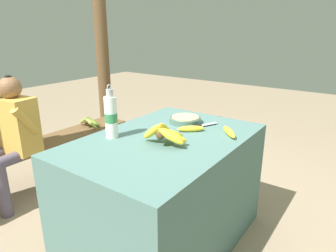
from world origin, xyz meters
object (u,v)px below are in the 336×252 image
object	(u,v)px
support_post_far	(101,40)
serving_bowl	(185,119)
seated_vendor	(11,132)
banana_bunch_ripe	(164,133)
banana_bunch_green	(89,121)
knife	(202,125)
loose_banana_side	(191,129)
wooden_bench	(45,149)
loose_banana_front	(229,132)
water_bottle	(111,116)

from	to	relation	value
support_post_far	serving_bowl	bearing A→B (deg)	-113.32
serving_bowl	seated_vendor	bearing A→B (deg)	117.38
banana_bunch_ripe	support_post_far	size ratio (longest dim) A/B	0.12
serving_bowl	support_post_far	bearing A→B (deg)	66.68
banana_bunch_green	serving_bowl	bearing A→B (deg)	-97.83
knife	seated_vendor	size ratio (longest dim) A/B	0.17
serving_bowl	loose_banana_side	size ratio (longest dim) A/B	1.38
knife	support_post_far	distance (m)	1.88
banana_bunch_ripe	serving_bowl	bearing A→B (deg)	16.80
knife	seated_vendor	bearing A→B (deg)	138.49
wooden_bench	seated_vendor	distance (m)	0.38
loose_banana_front	knife	distance (m)	0.22
serving_bowl	support_post_far	size ratio (longest dim) A/B	0.09
banana_bunch_ripe	loose_banana_side	size ratio (longest dim) A/B	1.86
banana_bunch_ripe	water_bottle	world-z (taller)	water_bottle
seated_vendor	support_post_far	world-z (taller)	support_post_far
wooden_bench	banana_bunch_green	world-z (taller)	banana_bunch_green
loose_banana_front	loose_banana_side	distance (m)	0.25
banana_bunch_ripe	knife	world-z (taller)	banana_bunch_ripe
loose_banana_front	wooden_bench	distance (m)	1.70
banana_bunch_ripe	loose_banana_front	distance (m)	0.44
loose_banana_side	seated_vendor	bearing A→B (deg)	109.88
banana_bunch_ripe	wooden_bench	xyz separation A→B (m)	(0.08, 1.39, -0.46)
water_bottle	loose_banana_side	bearing A→B (deg)	-42.24
water_bottle	wooden_bench	xyz separation A→B (m)	(0.17, 1.06, -0.52)
banana_bunch_green	loose_banana_front	bearing A→B (deg)	-98.04
banana_bunch_green	seated_vendor	bearing A→B (deg)	-177.13
water_bottle	loose_banana_front	world-z (taller)	water_bottle
serving_bowl	loose_banana_front	bearing A→B (deg)	-98.76
loose_banana_front	banana_bunch_green	distance (m)	1.67
loose_banana_front	banana_bunch_green	bearing A→B (deg)	81.96
loose_banana_side	banana_bunch_green	distance (m)	1.46
serving_bowl	wooden_bench	xyz separation A→B (m)	(-0.35, 1.26, -0.41)
water_bottle	knife	xyz separation A→B (m)	(0.50, -0.35, -0.12)
wooden_bench	seated_vendor	world-z (taller)	seated_vendor
serving_bowl	water_bottle	size ratio (longest dim) A/B	0.68
loose_banana_front	banana_bunch_green	world-z (taller)	loose_banana_front
banana_bunch_ripe	serving_bowl	world-z (taller)	banana_bunch_ripe
seated_vendor	banana_bunch_green	bearing A→B (deg)	175.22
serving_bowl	banana_bunch_green	world-z (taller)	serving_bowl
wooden_bench	banana_bunch_green	xyz separation A→B (m)	(0.52, 0.00, 0.13)
loose_banana_side	serving_bowl	bearing A→B (deg)	43.24
seated_vendor	banana_bunch_green	xyz separation A→B (m)	(0.81, 0.04, -0.12)
loose_banana_side	wooden_bench	xyz separation A→B (m)	(-0.20, 1.40, -0.41)
knife	wooden_bench	size ratio (longest dim) A/B	0.10
banana_bunch_green	support_post_far	world-z (taller)	support_post_far
serving_bowl	banana_bunch_green	size ratio (longest dim) A/B	0.74
serving_bowl	support_post_far	xyz separation A→B (m)	(0.66, 1.54, 0.49)
support_post_far	banana_bunch_ripe	bearing A→B (deg)	-123.22
knife	support_post_far	world-z (taller)	support_post_far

